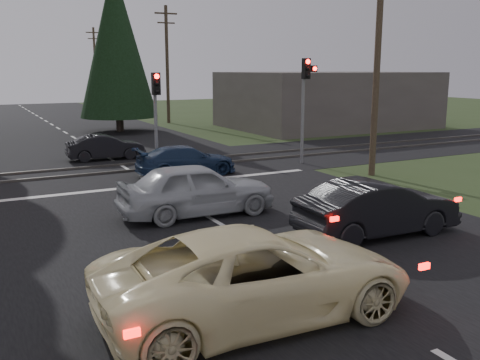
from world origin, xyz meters
TOP-DOWN VIEW (x-y plane):
  - ground at (0.00, 0.00)m, footprint 120.00×120.00m
  - road at (0.00, 10.00)m, footprint 14.00×100.00m
  - rail_corridor at (0.00, 12.00)m, footprint 120.00×8.00m
  - stop_line at (0.00, 8.20)m, footprint 13.00×0.35m
  - rail_near at (0.00, 11.20)m, footprint 120.00×0.12m
  - rail_far at (0.00, 12.80)m, footprint 120.00×0.12m
  - traffic_signal_right at (7.55, 9.47)m, footprint 0.68×0.48m
  - traffic_signal_center at (1.00, 10.68)m, footprint 0.32×0.48m
  - utility_pole_near at (8.50, 6.00)m, footprint 1.80×0.26m
  - utility_pole_mid at (8.50, 30.00)m, footprint 1.80×0.26m
  - utility_pole_far at (8.50, 55.00)m, footprint 1.80×0.26m
  - conifer_tree at (3.50, 26.00)m, footprint 5.20×5.20m
  - building_right at (18.00, 22.00)m, footprint 14.00×10.00m
  - cream_coupe at (-1.85, -2.90)m, footprint 5.69×2.77m
  - dark_hatchback at (3.19, -0.29)m, footprint 4.44×1.68m
  - silver_car at (-0.20, 3.67)m, footprint 4.66×1.99m
  - blue_sedan at (1.79, 9.48)m, footprint 4.16×1.82m
  - dark_car_far at (-0.20, 14.79)m, footprint 3.64×1.41m

SIDE VIEW (x-z plane):
  - ground at x=0.00m, z-range 0.00..0.00m
  - road at x=0.00m, z-range 0.00..0.01m
  - rail_corridor at x=0.00m, z-range 0.00..0.01m
  - stop_line at x=0.00m, z-range 0.01..0.01m
  - rail_near at x=0.00m, z-range 0.00..0.10m
  - rail_far at x=0.00m, z-range 0.00..0.10m
  - dark_car_far at x=-0.20m, z-range 0.00..1.18m
  - blue_sedan at x=1.79m, z-range 0.00..1.19m
  - dark_hatchback at x=3.19m, z-range 0.00..1.45m
  - cream_coupe at x=-1.85m, z-range 0.00..1.56m
  - silver_car at x=-0.20m, z-range 0.00..1.57m
  - building_right at x=18.00m, z-range 0.00..4.00m
  - traffic_signal_center at x=1.00m, z-range 0.76..4.86m
  - traffic_signal_right at x=7.55m, z-range 0.96..5.66m
  - utility_pole_near at x=8.50m, z-range 0.23..9.23m
  - utility_pole_mid at x=8.50m, z-range 0.23..9.23m
  - utility_pole_far at x=8.50m, z-range 0.23..9.23m
  - conifer_tree at x=3.50m, z-range 0.49..11.49m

